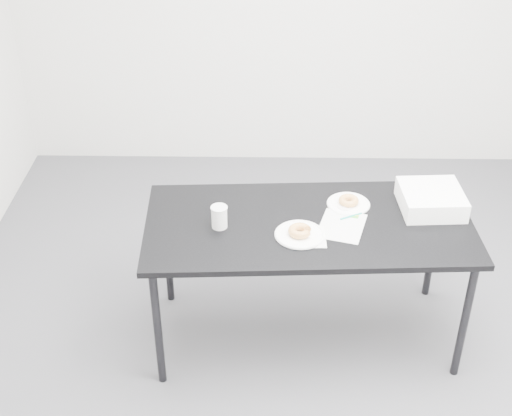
{
  "coord_description": "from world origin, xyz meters",
  "views": [
    {
      "loc": [
        -0.09,
        -3.17,
        2.87
      ],
      "look_at": [
        -0.15,
        0.02,
        0.79
      ],
      "focal_mm": 50.0,
      "sensor_mm": 36.0,
      "label": 1
    }
  ],
  "objects_px": {
    "plate_far": "(348,204)",
    "coffee_cup": "(219,217)",
    "donut_near": "(300,231)",
    "donut_far": "(349,201)",
    "scorecard": "(342,226)",
    "bakery_box": "(431,199)",
    "pen": "(351,216)",
    "plate_near": "(300,235)",
    "table": "(309,232)"
  },
  "relations": [
    {
      "from": "plate_far",
      "to": "plate_near",
      "type": "bearing_deg",
      "value": -132.61
    },
    {
      "from": "plate_far",
      "to": "bakery_box",
      "type": "bearing_deg",
      "value": -3.57
    },
    {
      "from": "table",
      "to": "donut_far",
      "type": "distance_m",
      "value": 0.3
    },
    {
      "from": "donut_far",
      "to": "pen",
      "type": "bearing_deg",
      "value": -88.9
    },
    {
      "from": "plate_near",
      "to": "pen",
      "type": "bearing_deg",
      "value": 32.11
    },
    {
      "from": "plate_near",
      "to": "plate_far",
      "type": "bearing_deg",
      "value": 47.39
    },
    {
      "from": "plate_near",
      "to": "donut_far",
      "type": "distance_m",
      "value": 0.41
    },
    {
      "from": "plate_near",
      "to": "coffee_cup",
      "type": "height_order",
      "value": "coffee_cup"
    },
    {
      "from": "pen",
      "to": "plate_near",
      "type": "height_order",
      "value": "pen"
    },
    {
      "from": "coffee_cup",
      "to": "scorecard",
      "type": "bearing_deg",
      "value": 1.56
    },
    {
      "from": "pen",
      "to": "donut_far",
      "type": "distance_m",
      "value": 0.13
    },
    {
      "from": "plate_near",
      "to": "donut_far",
      "type": "bearing_deg",
      "value": 47.39
    },
    {
      "from": "donut_near",
      "to": "donut_far",
      "type": "xyz_separation_m",
      "value": [
        0.27,
        0.3,
        -0.01
      ]
    },
    {
      "from": "plate_far",
      "to": "bakery_box",
      "type": "height_order",
      "value": "bakery_box"
    },
    {
      "from": "donut_far",
      "to": "plate_far",
      "type": "bearing_deg",
      "value": 0.0
    },
    {
      "from": "scorecard",
      "to": "donut_far",
      "type": "distance_m",
      "value": 0.22
    },
    {
      "from": "scorecard",
      "to": "donut_near",
      "type": "relative_size",
      "value": 2.34
    },
    {
      "from": "scorecard",
      "to": "bakery_box",
      "type": "relative_size",
      "value": 0.87
    },
    {
      "from": "plate_far",
      "to": "coffee_cup",
      "type": "relative_size",
      "value": 1.9
    },
    {
      "from": "donut_far",
      "to": "coffee_cup",
      "type": "xyz_separation_m",
      "value": [
        -0.69,
        -0.22,
        0.04
      ]
    },
    {
      "from": "plate_near",
      "to": "plate_far",
      "type": "xyz_separation_m",
      "value": [
        0.27,
        0.3,
        -0.0
      ]
    },
    {
      "from": "donut_near",
      "to": "pen",
      "type": "bearing_deg",
      "value": 32.11
    },
    {
      "from": "plate_far",
      "to": "scorecard",
      "type": "bearing_deg",
      "value": -104.48
    },
    {
      "from": "donut_near",
      "to": "coffee_cup",
      "type": "xyz_separation_m",
      "value": [
        -0.41,
        0.07,
        0.03
      ]
    },
    {
      "from": "table",
      "to": "plate_far",
      "type": "xyz_separation_m",
      "value": [
        0.22,
        0.18,
        0.06
      ]
    },
    {
      "from": "pen",
      "to": "scorecard",
      "type": "bearing_deg",
      "value": -150.86
    },
    {
      "from": "donut_near",
      "to": "plate_far",
      "type": "height_order",
      "value": "donut_near"
    },
    {
      "from": "plate_near",
      "to": "donut_far",
      "type": "xyz_separation_m",
      "value": [
        0.27,
        0.3,
        0.02
      ]
    },
    {
      "from": "donut_far",
      "to": "coffee_cup",
      "type": "distance_m",
      "value": 0.72
    },
    {
      "from": "table",
      "to": "scorecard",
      "type": "distance_m",
      "value": 0.18
    },
    {
      "from": "scorecard",
      "to": "coffee_cup",
      "type": "height_order",
      "value": "coffee_cup"
    },
    {
      "from": "scorecard",
      "to": "plate_far",
      "type": "xyz_separation_m",
      "value": [
        0.05,
        0.21,
        0.0
      ]
    },
    {
      "from": "bakery_box",
      "to": "pen",
      "type": "bearing_deg",
      "value": -170.75
    },
    {
      "from": "table",
      "to": "pen",
      "type": "distance_m",
      "value": 0.24
    },
    {
      "from": "table",
      "to": "donut_far",
      "type": "bearing_deg",
      "value": 35.74
    },
    {
      "from": "scorecard",
      "to": "table",
      "type": "bearing_deg",
      "value": -174.25
    },
    {
      "from": "donut_near",
      "to": "plate_far",
      "type": "bearing_deg",
      "value": 47.39
    },
    {
      "from": "scorecard",
      "to": "donut_near",
      "type": "distance_m",
      "value": 0.24
    },
    {
      "from": "donut_near",
      "to": "donut_far",
      "type": "height_order",
      "value": "donut_near"
    },
    {
      "from": "bakery_box",
      "to": "scorecard",
      "type": "bearing_deg",
      "value": -163.19
    },
    {
      "from": "coffee_cup",
      "to": "plate_near",
      "type": "bearing_deg",
      "value": -10.12
    },
    {
      "from": "table",
      "to": "coffee_cup",
      "type": "relative_size",
      "value": 14.31
    },
    {
      "from": "pen",
      "to": "plate_near",
      "type": "distance_m",
      "value": 0.33
    },
    {
      "from": "coffee_cup",
      "to": "bakery_box",
      "type": "bearing_deg",
      "value": 9.99
    },
    {
      "from": "plate_far",
      "to": "coffee_cup",
      "type": "height_order",
      "value": "coffee_cup"
    },
    {
      "from": "plate_near",
      "to": "donut_near",
      "type": "xyz_separation_m",
      "value": [
        0.0,
        0.0,
        0.02
      ]
    },
    {
      "from": "scorecard",
      "to": "donut_near",
      "type": "bearing_deg",
      "value": -141.49
    },
    {
      "from": "table",
      "to": "donut_near",
      "type": "relative_size",
      "value": 14.54
    },
    {
      "from": "table",
      "to": "donut_far",
      "type": "xyz_separation_m",
      "value": [
        0.22,
        0.18,
        0.08
      ]
    },
    {
      "from": "pen",
      "to": "plate_near",
      "type": "bearing_deg",
      "value": -174.72
    }
  ]
}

